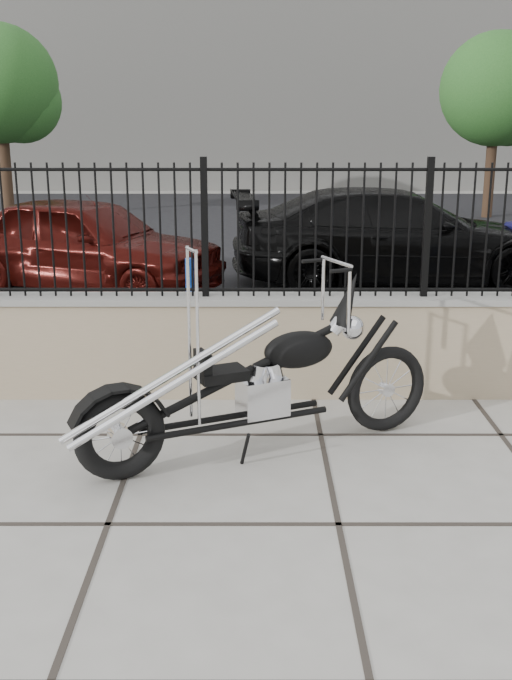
% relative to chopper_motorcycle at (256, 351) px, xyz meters
% --- Properties ---
extents(ground_plane, '(90.00, 90.00, 0.00)m').
position_rel_chopper_motorcycle_xyz_m(ground_plane, '(0.54, -1.11, -0.85)').
color(ground_plane, '#99968E').
rests_on(ground_plane, ground).
extents(parking_lot, '(30.00, 30.00, 0.00)m').
position_rel_chopper_motorcycle_xyz_m(parking_lot, '(0.54, 11.39, -0.85)').
color(parking_lot, black).
rests_on(parking_lot, ground).
extents(retaining_wall, '(14.00, 0.36, 0.96)m').
position_rel_chopper_motorcycle_xyz_m(retaining_wall, '(0.54, 1.39, -0.37)').
color(retaining_wall, gray).
rests_on(retaining_wall, ground_plane).
extents(iron_fence, '(14.00, 0.08, 1.20)m').
position_rel_chopper_motorcycle_xyz_m(iron_fence, '(0.54, 1.39, 0.71)').
color(iron_fence, black).
rests_on(iron_fence, retaining_wall).
extents(background_building, '(22.00, 6.00, 8.00)m').
position_rel_chopper_motorcycle_xyz_m(background_building, '(0.54, 25.39, 3.15)').
color(background_building, beige).
rests_on(background_building, ground_plane).
extents(chopper_motorcycle, '(2.78, 1.61, 1.69)m').
position_rel_chopper_motorcycle_xyz_m(chopper_motorcycle, '(0.00, 0.00, 0.00)').
color(chopper_motorcycle, black).
rests_on(chopper_motorcycle, ground_plane).
extents(car_red, '(4.53, 3.19, 1.43)m').
position_rel_chopper_motorcycle_xyz_m(car_red, '(-2.55, 6.03, -0.13)').
color(car_red, '#3E0C08').
rests_on(car_red, parking_lot).
extents(car_black, '(5.22, 2.46, 1.47)m').
position_rel_chopper_motorcycle_xyz_m(car_black, '(2.16, 6.64, -0.11)').
color(car_black, black).
rests_on(car_black, parking_lot).
extents(bollard_a, '(0.11, 0.11, 0.86)m').
position_rel_chopper_motorcycle_xyz_m(bollard_a, '(-0.83, 3.91, -0.41)').
color(bollard_a, '#0D3FC3').
rests_on(bollard_a, ground_plane).
extents(tree_right, '(2.80, 2.80, 4.72)m').
position_rel_chopper_motorcycle_xyz_m(tree_right, '(5.99, 15.02, 2.46)').
color(tree_right, '#382619').
rests_on(tree_right, ground_plane).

